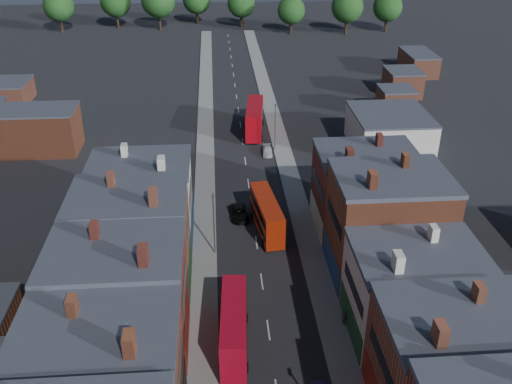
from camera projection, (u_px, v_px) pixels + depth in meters
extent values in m
cube|color=gray|center=(205.00, 179.00, 86.56)|extent=(3.00, 200.00, 0.12)
cube|color=gray|center=(290.00, 176.00, 87.41)|extent=(3.00, 200.00, 0.12)
cylinder|color=slate|center=(214.00, 225.00, 67.21)|extent=(0.16, 0.16, 8.00)
cube|color=slate|center=(213.00, 195.00, 65.32)|extent=(0.25, 0.70, 0.25)
cylinder|color=slate|center=(275.00, 128.00, 94.24)|extent=(0.16, 0.16, 8.00)
cube|color=slate|center=(275.00, 105.00, 92.35)|extent=(0.25, 0.70, 0.25)
cube|color=#B10A1F|center=(234.00, 326.00, 54.11)|extent=(2.95, 10.63, 4.21)
cube|color=black|center=(234.00, 332.00, 54.50)|extent=(2.97, 9.79, 0.86)
cube|color=black|center=(234.00, 318.00, 53.64)|extent=(2.97, 9.79, 0.86)
cylinder|color=black|center=(221.00, 368.00, 52.06)|extent=(0.34, 0.97, 0.96)
cylinder|color=black|center=(247.00, 367.00, 52.10)|extent=(0.34, 0.97, 0.96)
cylinder|color=black|center=(223.00, 318.00, 57.98)|extent=(0.34, 0.97, 0.96)
cylinder|color=black|center=(246.00, 318.00, 58.02)|extent=(0.34, 0.97, 0.96)
cube|color=#B5240A|center=(267.00, 214.00, 72.50)|extent=(3.66, 10.68, 4.19)
cube|color=black|center=(267.00, 220.00, 72.88)|extent=(3.62, 9.86, 0.86)
cube|color=black|center=(267.00, 208.00, 72.02)|extent=(3.62, 9.86, 0.86)
cylinder|color=black|center=(263.00, 243.00, 70.32)|extent=(0.40, 0.98, 0.95)
cylinder|color=black|center=(282.00, 240.00, 70.73)|extent=(0.40, 0.98, 0.95)
cylinder|color=black|center=(252.00, 215.00, 76.11)|extent=(0.40, 0.98, 0.95)
cylinder|color=black|center=(270.00, 214.00, 76.52)|extent=(0.40, 0.98, 0.95)
cube|color=#9B060F|center=(255.00, 118.00, 101.60)|extent=(4.02, 12.16, 4.77)
cube|color=black|center=(255.00, 123.00, 102.03)|extent=(3.97, 11.22, 0.98)
cube|color=black|center=(255.00, 112.00, 101.06)|extent=(3.97, 11.22, 0.98)
cylinder|color=black|center=(246.00, 138.00, 99.33)|extent=(0.44, 1.11, 1.08)
cylinder|color=black|center=(262.00, 138.00, 99.25)|extent=(0.44, 1.11, 1.08)
cylinder|color=black|center=(248.00, 122.00, 106.05)|extent=(0.44, 1.11, 1.08)
cylinder|color=black|center=(263.00, 122.00, 105.97)|extent=(0.44, 1.11, 1.08)
imported|color=black|center=(239.00, 213.00, 76.30)|extent=(2.62, 4.96, 1.33)
imported|color=white|center=(267.00, 151.00, 94.37)|extent=(1.70, 3.90, 1.12)
imported|color=#555249|center=(344.00, 318.00, 57.44)|extent=(0.71, 1.02, 1.59)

